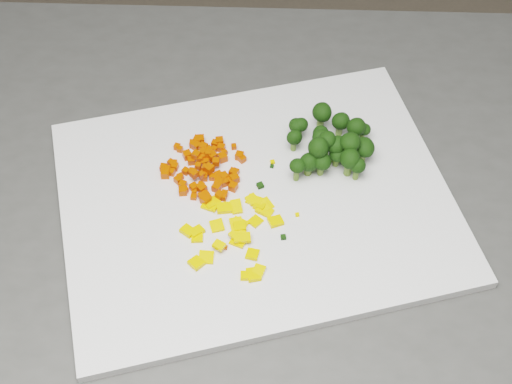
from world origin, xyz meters
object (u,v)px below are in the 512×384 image
object	(u,v)px
pepper_pile	(236,233)
counter_block	(242,349)
carrot_pile	(204,163)
broccoli_pile	(334,143)
cutting_board	(256,200)

from	to	relation	value
pepper_pile	counter_block	bearing A→B (deg)	75.11
carrot_pile	broccoli_pile	size ratio (longest dim) A/B	0.83
carrot_pile	pepper_pile	distance (m)	0.11
cutting_board	carrot_pile	size ratio (longest dim) A/B	4.50
counter_block	cutting_board	size ratio (longest dim) A/B	2.20
carrot_pile	broccoli_pile	xyz separation A→B (m)	(0.16, -0.03, 0.01)
cutting_board	pepper_pile	bearing A→B (deg)	-127.62
cutting_board	broccoli_pile	bearing A→B (deg)	15.81
cutting_board	broccoli_pile	world-z (taller)	broccoli_pile
carrot_pile	counter_block	bearing A→B (deg)	-43.42
counter_block	pepper_pile	distance (m)	0.48
counter_block	cutting_board	bearing A→B (deg)	-59.22
cutting_board	carrot_pile	bearing A→B (deg)	129.64
counter_block	pepper_pile	xyz separation A→B (m)	(-0.02, -0.08, 0.47)
broccoli_pile	cutting_board	bearing A→B (deg)	-164.19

